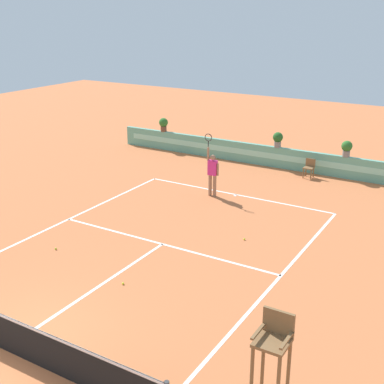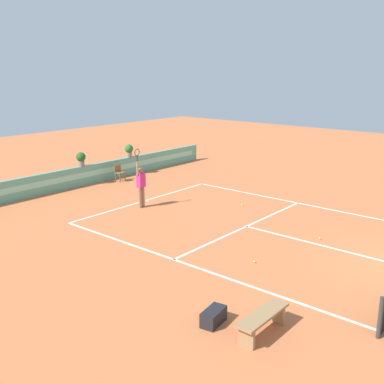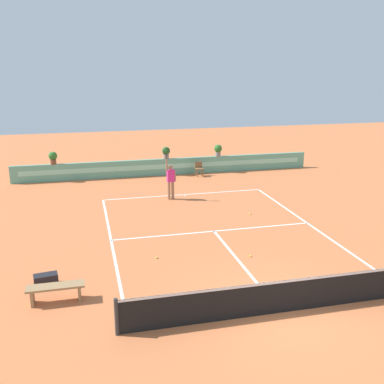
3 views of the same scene
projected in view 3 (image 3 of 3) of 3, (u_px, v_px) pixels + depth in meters
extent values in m
plane|color=#C66B3D|center=(217.00, 235.00, 17.90)|extent=(60.00, 60.00, 0.00)
cube|color=white|center=(184.00, 195.00, 23.40)|extent=(8.22, 0.10, 0.01)
cube|color=white|center=(214.00, 231.00, 18.27)|extent=(8.22, 0.10, 0.01)
cube|color=white|center=(241.00, 264.00, 15.28)|extent=(0.10, 6.40, 0.01)
cube|color=white|center=(112.00, 245.00, 16.90)|extent=(0.10, 11.89, 0.01)
cube|color=white|center=(312.00, 227.00, 18.79)|extent=(0.10, 11.89, 0.01)
cube|color=white|center=(184.00, 195.00, 23.31)|extent=(0.10, 0.20, 0.01)
cylinder|color=#333333|center=(116.00, 317.00, 11.14)|extent=(0.10, 0.10, 1.00)
cube|color=black|center=(282.00, 297.00, 12.16)|extent=(8.82, 0.02, 0.95)
cube|color=white|center=(283.00, 282.00, 12.04)|extent=(8.82, 0.03, 0.06)
cube|color=#60A88E|center=(167.00, 167.00, 27.48)|extent=(18.00, 0.20, 1.00)
cube|color=#8ED6BC|center=(168.00, 166.00, 27.36)|extent=(17.10, 0.01, 0.28)
cylinder|color=brown|center=(197.00, 173.00, 27.01)|extent=(0.05, 0.05, 0.45)
cylinder|color=brown|center=(203.00, 173.00, 27.09)|extent=(0.05, 0.05, 0.45)
cylinder|color=brown|center=(196.00, 172.00, 27.34)|extent=(0.05, 0.05, 0.45)
cylinder|color=brown|center=(201.00, 172.00, 27.42)|extent=(0.05, 0.05, 0.45)
cube|color=brown|center=(199.00, 169.00, 27.15)|extent=(0.44, 0.44, 0.04)
cube|color=brown|center=(199.00, 165.00, 27.28)|extent=(0.44, 0.04, 0.36)
cube|color=#99754C|center=(32.00, 297.00, 12.64)|extent=(0.08, 0.40, 0.45)
cube|color=#99754C|center=(79.00, 292.00, 12.94)|extent=(0.08, 0.40, 0.45)
cube|color=#99754C|center=(55.00, 286.00, 12.72)|extent=(1.60, 0.44, 0.06)
cube|color=black|center=(46.00, 280.00, 13.76)|extent=(0.75, 0.46, 0.36)
cylinder|color=#9E7051|center=(173.00, 190.00, 22.55)|extent=(0.14, 0.14, 0.90)
cylinder|color=#9E7051|center=(169.00, 191.00, 22.49)|extent=(0.14, 0.14, 0.90)
cube|color=#E52D84|center=(171.00, 176.00, 22.32)|extent=(0.38, 0.26, 0.60)
sphere|color=#9E7051|center=(171.00, 167.00, 22.20)|extent=(0.22, 0.22, 0.22)
cylinder|color=#9E7051|center=(167.00, 165.00, 22.10)|extent=(0.09, 0.09, 0.55)
cylinder|color=black|center=(167.00, 157.00, 21.99)|extent=(0.04, 0.04, 0.24)
torus|color=#262626|center=(166.00, 151.00, 21.92)|extent=(0.31, 0.06, 0.31)
cylinder|color=#9E7051|center=(175.00, 176.00, 22.40)|extent=(0.09, 0.09, 0.50)
sphere|color=#CCE033|center=(250.00, 214.00, 20.31)|extent=(0.07, 0.07, 0.07)
sphere|color=#CCE033|center=(157.00, 258.00, 15.70)|extent=(0.07, 0.07, 0.07)
sphere|color=#CCE033|center=(250.00, 256.00, 15.84)|extent=(0.07, 0.07, 0.07)
cylinder|color=gray|center=(218.00, 154.00, 28.04)|extent=(0.32, 0.32, 0.28)
sphere|color=#2D6B28|center=(218.00, 148.00, 27.94)|extent=(0.48, 0.48, 0.48)
cylinder|color=brown|center=(53.00, 162.00, 25.79)|extent=(0.32, 0.32, 0.28)
sphere|color=#2D6B28|center=(53.00, 156.00, 25.69)|extent=(0.48, 0.48, 0.48)
cylinder|color=gray|center=(166.00, 156.00, 27.29)|extent=(0.32, 0.32, 0.28)
sphere|color=#235B23|center=(166.00, 151.00, 27.19)|extent=(0.48, 0.48, 0.48)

